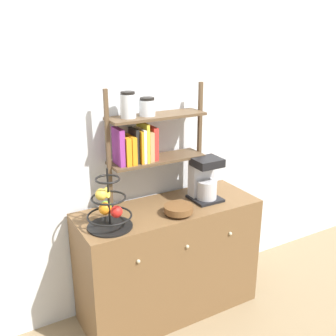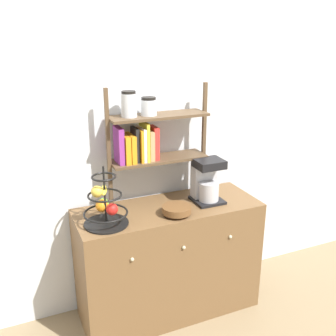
% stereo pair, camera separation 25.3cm
% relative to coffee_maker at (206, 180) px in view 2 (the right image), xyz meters
% --- Properties ---
extents(ground_plane, '(12.00, 12.00, 0.00)m').
position_rel_coffee_maker_xyz_m(ground_plane, '(-0.28, -0.23, -0.96)').
color(ground_plane, '#847051').
extents(wall_back, '(7.00, 0.05, 2.60)m').
position_rel_coffee_maker_xyz_m(wall_back, '(-0.28, 0.28, 0.34)').
color(wall_back, silver).
rests_on(wall_back, ground_plane).
extents(sideboard, '(1.25, 0.49, 0.81)m').
position_rel_coffee_maker_xyz_m(sideboard, '(-0.28, 0.00, -0.56)').
color(sideboard, brown).
rests_on(sideboard, ground_plane).
extents(coffee_maker, '(0.20, 0.21, 0.31)m').
position_rel_coffee_maker_xyz_m(coffee_maker, '(0.00, 0.00, 0.00)').
color(coffee_maker, black).
rests_on(coffee_maker, sideboard).
extents(fruit_stand, '(0.27, 0.27, 0.37)m').
position_rel_coffee_maker_xyz_m(fruit_stand, '(-0.73, -0.07, -0.03)').
color(fruit_stand, black).
rests_on(fruit_stand, sideboard).
extents(wooden_bowl, '(0.19, 0.19, 0.06)m').
position_rel_coffee_maker_xyz_m(wooden_bowl, '(-0.28, -0.13, -0.11)').
color(wooden_bowl, brown).
rests_on(wooden_bowl, sideboard).
extents(shelf_hutch, '(0.70, 0.20, 0.79)m').
position_rel_coffee_maker_xyz_m(shelf_hutch, '(-0.39, 0.13, 0.32)').
color(shelf_hutch, brown).
rests_on(shelf_hutch, sideboard).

